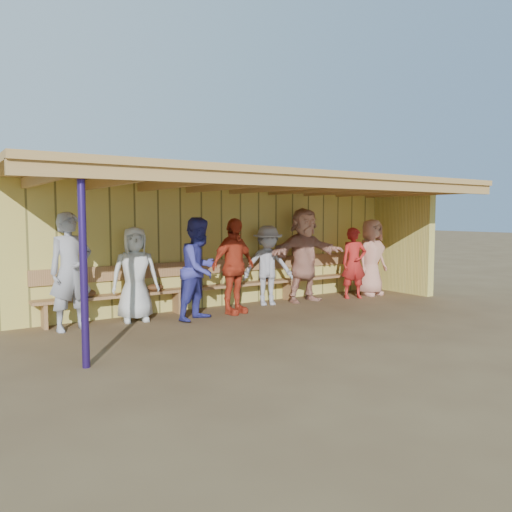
# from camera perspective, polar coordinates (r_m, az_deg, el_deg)

# --- Properties ---
(ground) EXTENTS (90.00, 90.00, 0.00)m
(ground) POSITION_cam_1_polar(r_m,az_deg,el_deg) (9.16, 1.22, -6.71)
(ground) COLOR brown
(ground) RESTS_ON ground
(player_a) EXTENTS (0.74, 0.55, 1.86)m
(player_a) POSITION_cam_1_polar(r_m,az_deg,el_deg) (8.32, -20.42, -1.68)
(player_a) COLOR #9899A1
(player_a) RESTS_ON ground
(player_b) EXTENTS (0.88, 0.66, 1.62)m
(player_b) POSITION_cam_1_polar(r_m,az_deg,el_deg) (8.75, -13.66, -2.01)
(player_b) COLOR silver
(player_b) RESTS_ON ground
(player_c) EXTENTS (1.07, 0.97, 1.77)m
(player_c) POSITION_cam_1_polar(r_m,az_deg,el_deg) (8.65, -6.44, -1.47)
(player_c) COLOR #363796
(player_c) RESTS_ON ground
(player_d) EXTENTS (1.11, 0.68, 1.76)m
(player_d) POSITION_cam_1_polar(r_m,az_deg,el_deg) (9.14, -2.59, -1.16)
(player_d) COLOR red
(player_d) RESTS_ON ground
(player_e) EXTENTS (1.18, 0.92, 1.60)m
(player_e) POSITION_cam_1_polar(r_m,az_deg,el_deg) (10.03, 1.35, -1.09)
(player_e) COLOR #9E9DA5
(player_e) RESTS_ON ground
(player_f) EXTENTS (1.83, 0.62, 1.96)m
(player_f) POSITION_cam_1_polar(r_m,az_deg,el_deg) (10.48, 5.52, 0.14)
(player_f) COLOR tan
(player_f) RESTS_ON ground
(player_g) EXTENTS (0.66, 0.56, 1.54)m
(player_g) POSITION_cam_1_polar(r_m,az_deg,el_deg) (11.05, 11.13, -0.79)
(player_g) COLOR #B4201C
(player_g) RESTS_ON ground
(player_h) EXTENTS (0.89, 0.63, 1.72)m
(player_h) POSITION_cam_1_polar(r_m,az_deg,el_deg) (11.56, 13.06, -0.15)
(player_h) COLOR tan
(player_h) RESTS_ON ground
(dugout_structure) EXTENTS (8.80, 3.20, 2.50)m
(dugout_structure) POSITION_cam_1_polar(r_m,az_deg,el_deg) (9.76, 0.81, 4.01)
(dugout_structure) COLOR #DAC85D
(dugout_structure) RESTS_ON ground
(bench) EXTENTS (7.60, 0.34, 0.93)m
(bench) POSITION_cam_1_polar(r_m,az_deg,el_deg) (10.00, -2.44, -2.68)
(bench) COLOR #A87848
(bench) RESTS_ON ground
(dugout_equipment) EXTENTS (6.81, 0.62, 0.80)m
(dugout_equipment) POSITION_cam_1_polar(r_m,az_deg,el_deg) (9.68, -4.13, -3.16)
(dugout_equipment) COLOR #CC6018
(dugout_equipment) RESTS_ON ground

